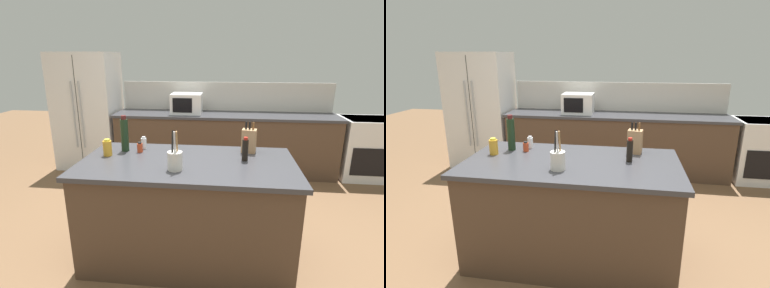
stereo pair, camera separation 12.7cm
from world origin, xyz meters
The scene contains 14 objects.
ground_plane centered at (0.00, 0.00, 0.00)m, with size 14.00×14.00×0.00m, color brown.
back_counter_run centered at (0.30, 2.20, 0.47)m, with size 3.43×0.66×0.94m.
wall_backsplash centered at (0.30, 2.52, 1.17)m, with size 3.39×0.03×0.46m, color beige.
kitchen_island centered at (0.00, 0.00, 0.47)m, with size 1.85×0.96×0.94m.
refrigerator centered at (-1.94, 2.25, 0.93)m, with size 0.97×0.75×1.87m.
range_oven centered at (2.44, 2.20, 0.47)m, with size 0.76×0.65×0.92m.
microwave centered at (-0.30, 2.20, 1.09)m, with size 0.47×0.39×0.31m.
knife_block centered at (0.54, 0.31, 1.05)m, with size 0.15×0.12×0.29m.
utensil_crock centered at (-0.07, -0.22, 1.02)m, with size 0.12×0.12×0.32m.
wine_bottle centered at (-0.62, 0.22, 1.10)m, with size 0.07×0.07×0.34m.
honey_jar centered at (-0.74, 0.07, 1.01)m, with size 0.08×0.08×0.15m.
salt_shaker centered at (-0.47, 0.31, 1.00)m, with size 0.05×0.05×0.12m.
spice_jar_paprika centered at (-0.48, 0.20, 0.98)m, with size 0.05×0.05×0.10m.
soy_sauce_bottle centered at (0.49, 0.07, 1.04)m, with size 0.05×0.05×0.21m.
Camera 1 is at (0.32, -2.41, 1.82)m, focal length 28.00 mm.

